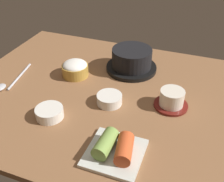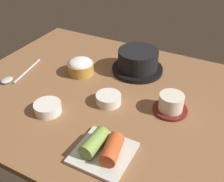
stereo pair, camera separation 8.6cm
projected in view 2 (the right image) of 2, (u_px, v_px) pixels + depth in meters
dining_table at (109, 96)px, 90.25cm from camera, size 100.00×76.00×2.00cm
stone_pot at (138, 61)px, 99.43cm from camera, size 18.95×18.95×8.43cm
rice_bowl at (81, 66)px, 98.66cm from camera, size 9.55×9.55×5.89cm
tea_cup_with_saucer at (171, 104)px, 80.86cm from camera, size 10.58×10.58×5.80cm
banchan_cup_center at (108, 99)px, 84.60cm from camera, size 7.99×7.99×3.14cm
kimchi_plate at (103, 149)px, 67.09cm from camera, size 14.07×14.07×5.09cm
side_bowl_near at (48, 107)px, 81.05cm from camera, size 8.24×8.24×3.09cm
spoon at (14, 77)px, 97.24cm from camera, size 5.35×19.85×1.35cm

